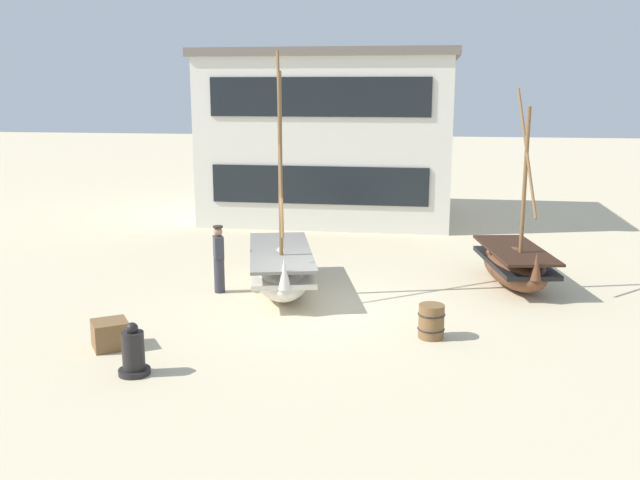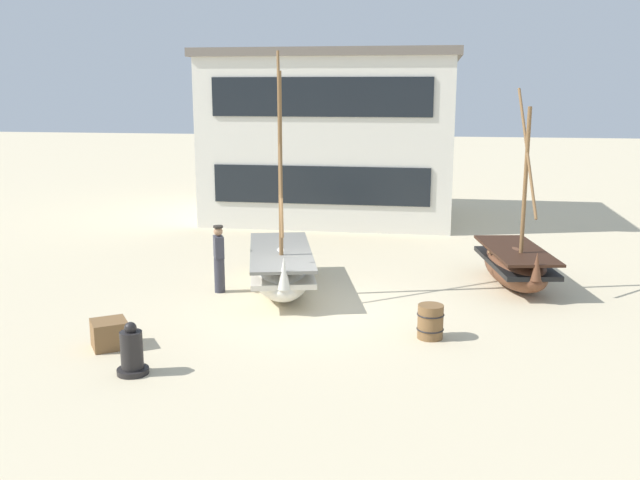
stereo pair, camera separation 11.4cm
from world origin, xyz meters
TOP-DOWN VIEW (x-y plane):
  - ground_plane at (0.00, 0.00)m, footprint 120.00×120.00m
  - fishing_boat_near_left at (-1.05, 1.35)m, footprint 2.51×4.59m
  - fishing_boat_centre_large at (4.78, 2.74)m, footprint 1.95×3.64m
  - fisherman_by_hull at (-2.51, 0.94)m, footprint 0.36×0.42m
  - capstan_winch at (-2.52, -4.25)m, footprint 0.56×0.56m
  - wooden_barrel at (2.68, -1.56)m, footprint 0.56×0.56m
  - cargo_crate at (-3.51, -3.08)m, footprint 0.91×0.91m
  - harbor_building_main at (-1.25, 11.93)m, footprint 9.42×6.62m

SIDE VIEW (x-z plane):
  - ground_plane at x=0.00m, z-range 0.00..0.00m
  - cargo_crate at x=-3.51m, z-range 0.00..0.54m
  - wooden_barrel at x=2.68m, z-range 0.00..0.70m
  - capstan_winch at x=-2.52m, z-range -0.09..0.87m
  - fishing_boat_centre_large at x=4.78m, z-range -1.94..3.04m
  - fishing_boat_near_left at x=-1.05m, z-range -2.34..3.51m
  - fisherman_by_hull at x=-2.51m, z-range -0.01..1.68m
  - harbor_building_main at x=-1.25m, z-range 0.01..6.34m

